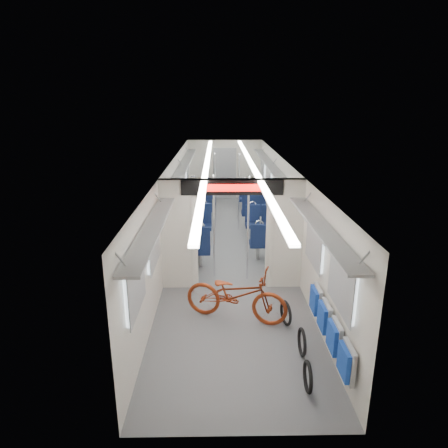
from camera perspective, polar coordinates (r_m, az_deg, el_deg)
name	(u,v)px	position (r m, az deg, el deg)	size (l,w,h in m)	color
carriage	(229,198)	(9.74, 0.77, 3.76)	(12.00, 12.02, 2.31)	#515456
bicycle	(236,294)	(7.18, 1.72, -10.03)	(0.65, 1.86, 0.98)	maroon
flip_bench	(329,327)	(6.28, 14.80, -14.02)	(0.12, 2.07, 0.48)	gray
bike_hoop_a	(308,378)	(5.87, 11.86, -20.77)	(0.44, 0.44, 0.05)	black
bike_hoop_b	(302,343)	(6.52, 11.06, -16.39)	(0.45, 0.45, 0.05)	black
bike_hoop_c	(286,314)	(7.23, 8.81, -12.61)	(0.45, 0.45, 0.05)	black
seat_bay_near_left	(192,232)	(10.23, -4.53, -1.08)	(0.95, 2.25, 1.15)	#0D1739
seat_bay_near_right	(264,229)	(10.56, 5.75, -0.76)	(0.88, 1.93, 1.06)	#0D1739
seat_bay_far_left	(199,198)	(13.75, -3.62, 3.73)	(0.94, 2.21, 1.14)	#0D1739
seat_bay_far_right	(254,201)	(13.35, 4.35, 3.31)	(0.95, 2.24, 1.15)	#0D1739
stanchion_near_left	(214,227)	(8.63, -1.43, -0.46)	(0.04, 0.04, 2.30)	silver
stanchion_near_right	(248,229)	(8.51, 3.44, -0.75)	(0.04, 0.04, 2.30)	silver
stanchion_far_left	(215,191)	(12.04, -1.24, 4.68)	(0.04, 0.04, 2.30)	silver
stanchion_far_right	(239,193)	(11.90, 2.13, 4.52)	(0.04, 0.04, 2.30)	silver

